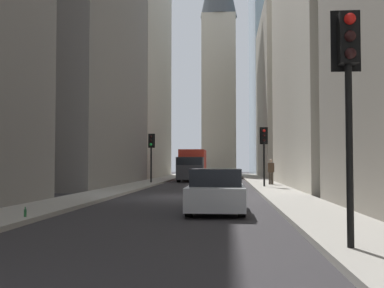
{
  "coord_description": "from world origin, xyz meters",
  "views": [
    {
      "loc": [
        -22.07,
        -1.77,
        1.58
      ],
      "look_at": [
        8.02,
        0.55,
        2.87
      ],
      "focal_mm": 43.16,
      "sensor_mm": 36.0,
      "label": 1
    }
  ],
  "objects_px": {
    "delivery_truck": "(192,165)",
    "sedan_silver": "(216,192)",
    "pedestrian": "(271,171)",
    "traffic_light_midblock": "(264,143)",
    "traffic_light_far_junction": "(151,146)",
    "discarded_bottle": "(25,213)",
    "traffic_light_foreground": "(348,70)"
  },
  "relations": [
    {
      "from": "delivery_truck",
      "to": "sedan_silver",
      "type": "height_order",
      "value": "delivery_truck"
    },
    {
      "from": "sedan_silver",
      "to": "traffic_light_midblock",
      "type": "height_order",
      "value": "traffic_light_midblock"
    },
    {
      "from": "sedan_silver",
      "to": "traffic_light_far_junction",
      "type": "distance_m",
      "value": 21.11
    },
    {
      "from": "sedan_silver",
      "to": "delivery_truck",
      "type": "bearing_deg",
      "value": 6.08
    },
    {
      "from": "traffic_light_far_junction",
      "to": "pedestrian",
      "type": "relative_size",
      "value": 2.15
    },
    {
      "from": "delivery_truck",
      "to": "discarded_bottle",
      "type": "height_order",
      "value": "delivery_truck"
    },
    {
      "from": "traffic_light_midblock",
      "to": "traffic_light_far_junction",
      "type": "relative_size",
      "value": 1.0
    },
    {
      "from": "pedestrian",
      "to": "traffic_light_foreground",
      "type": "bearing_deg",
      "value": 177.83
    },
    {
      "from": "delivery_truck",
      "to": "traffic_light_far_junction",
      "type": "distance_m",
      "value": 6.77
    },
    {
      "from": "traffic_light_foreground",
      "to": "pedestrian",
      "type": "xyz_separation_m",
      "value": [
        24.44,
        -0.93,
        -2.11
      ]
    },
    {
      "from": "delivery_truck",
      "to": "traffic_light_midblock",
      "type": "relative_size",
      "value": 1.7
    },
    {
      "from": "traffic_light_foreground",
      "to": "discarded_bottle",
      "type": "xyz_separation_m",
      "value": [
        4.01,
        7.57,
        -2.96
      ]
    },
    {
      "from": "delivery_truck",
      "to": "sedan_silver",
      "type": "bearing_deg",
      "value": -173.92
    },
    {
      "from": "pedestrian",
      "to": "discarded_bottle",
      "type": "distance_m",
      "value": 22.14
    },
    {
      "from": "pedestrian",
      "to": "traffic_light_midblock",
      "type": "bearing_deg",
      "value": 166.13
    },
    {
      "from": "sedan_silver",
      "to": "pedestrian",
      "type": "xyz_separation_m",
      "value": [
        17.52,
        -3.4,
        0.43
      ]
    },
    {
      "from": "sedan_silver",
      "to": "pedestrian",
      "type": "bearing_deg",
      "value": -10.97
    },
    {
      "from": "delivery_truck",
      "to": "traffic_light_foreground",
      "type": "distance_m",
      "value": 33.65
    },
    {
      "from": "traffic_light_far_junction",
      "to": "pedestrian",
      "type": "bearing_deg",
      "value": -107.02
    },
    {
      "from": "discarded_bottle",
      "to": "pedestrian",
      "type": "bearing_deg",
      "value": -22.59
    },
    {
      "from": "sedan_silver",
      "to": "discarded_bottle",
      "type": "relative_size",
      "value": 15.93
    },
    {
      "from": "traffic_light_far_junction",
      "to": "discarded_bottle",
      "type": "bearing_deg",
      "value": -178.95
    },
    {
      "from": "sedan_silver",
      "to": "traffic_light_midblock",
      "type": "bearing_deg",
      "value": -10.41
    },
    {
      "from": "sedan_silver",
      "to": "traffic_light_foreground",
      "type": "bearing_deg",
      "value": -160.35
    },
    {
      "from": "traffic_light_midblock",
      "to": "discarded_bottle",
      "type": "relative_size",
      "value": 14.07
    },
    {
      "from": "delivery_truck",
      "to": "pedestrian",
      "type": "bearing_deg",
      "value": -144.69
    },
    {
      "from": "delivery_truck",
      "to": "pedestrian",
      "type": "distance_m",
      "value": 10.73
    },
    {
      "from": "discarded_bottle",
      "to": "traffic_light_foreground",
      "type": "bearing_deg",
      "value": -117.94
    },
    {
      "from": "pedestrian",
      "to": "discarded_bottle",
      "type": "relative_size",
      "value": 6.51
    },
    {
      "from": "traffic_light_foreground",
      "to": "traffic_light_far_junction",
      "type": "bearing_deg",
      "value": 16.4
    },
    {
      "from": "traffic_light_far_junction",
      "to": "pedestrian",
      "type": "xyz_separation_m",
      "value": [
        -2.73,
        -8.92,
        -1.82
      ]
    },
    {
      "from": "pedestrian",
      "to": "discarded_bottle",
      "type": "height_order",
      "value": "pedestrian"
    }
  ]
}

